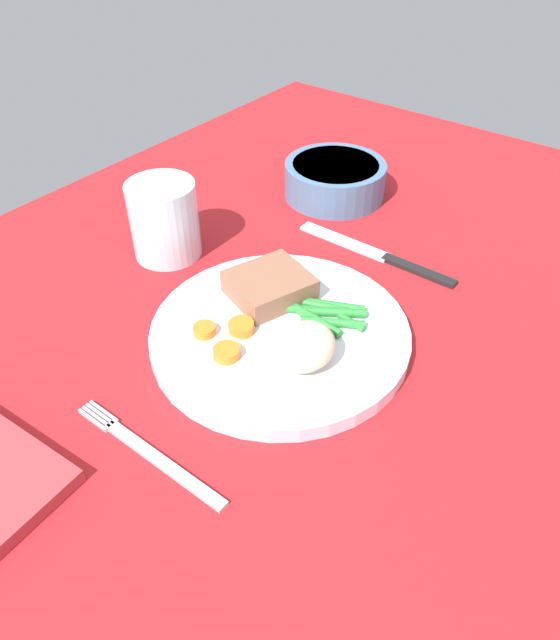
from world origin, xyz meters
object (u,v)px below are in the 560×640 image
knife (378,255)px  salad_bowl (335,178)px  fork (151,455)px  water_glass (165,225)px  dinner_plate (280,334)px  meat_portion (270,286)px

knife → salad_bowl: (9.12, 12.34, 2.40)cm
fork → water_glass: water_glass is taller
knife → salad_bowl: size_ratio=1.53×
dinner_plate → knife: size_ratio=1.23×
water_glass → salad_bowl: size_ratio=0.66×
dinner_plate → knife: 18.60cm
dinner_plate → fork: dinner_plate is taller
fork → salad_bowl: (45.04, 12.32, 2.40)cm
meat_portion → water_glass: water_glass is taller
meat_portion → salad_bowl: 25.60cm
dinner_plate → meat_portion: 5.62cm
knife → fork: bearing=-176.7°
salad_bowl → dinner_plate: bearing=-156.5°
meat_portion → water_glass: (0.74, 15.82, 0.95)cm
meat_portion → fork: size_ratio=0.46×
meat_portion → knife: 15.98cm
meat_portion → knife: meat_portion is taller
salad_bowl → fork: bearing=-164.7°
fork → meat_portion: bearing=9.6°
meat_portion → salad_bowl: size_ratio=0.57×
meat_portion → knife: (15.17, -4.27, -2.62)cm
water_glass → salad_bowl: bearing=-18.2°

